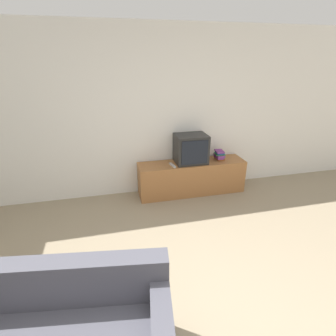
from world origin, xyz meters
name	(u,v)px	position (x,y,z in m)	size (l,w,h in m)	color
wall_back	(144,115)	(0.00, 3.03, 1.30)	(9.00, 0.06, 2.60)	white
tv_stand	(191,177)	(0.73, 2.77, 0.27)	(1.76, 0.43, 0.54)	#9E6638
television	(191,149)	(0.71, 2.78, 0.77)	(0.50, 0.40, 0.46)	black
book_stack	(219,155)	(1.21, 2.78, 0.62)	(0.17, 0.20, 0.16)	#995623
remote_on_stand	(172,165)	(0.38, 2.69, 0.55)	(0.07, 0.19, 0.02)	#B7B7B7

